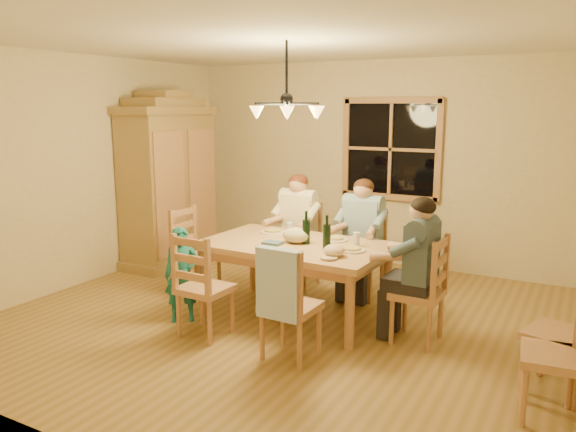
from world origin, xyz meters
The scene contains 31 objects.
floor centered at (0.00, 0.00, 0.00)m, with size 5.50×5.50×0.00m, color olive.
ceiling centered at (0.00, 0.00, 2.70)m, with size 5.50×5.00×0.02m, color white.
wall_back centered at (0.00, 2.50, 1.35)m, with size 5.50×0.02×2.70m, color beige.
wall_left centered at (-2.75, 0.00, 1.35)m, with size 0.02×5.00×2.70m, color beige.
window centered at (0.20, 2.47, 1.55)m, with size 1.30×0.06×1.30m.
chandelier centered at (0.00, 0.00, 2.08)m, with size 0.77×0.68×0.71m.
armoire centered at (-2.42, 1.11, 1.06)m, with size 0.66×1.40×2.30m.
dining_table centered at (0.01, 0.16, 0.66)m, with size 1.87×1.18×0.76m.
chair_far_left centered at (-0.43, 1.04, 0.30)m, with size 0.45×0.43×0.99m.
chair_far_right centered at (0.39, 1.02, 0.30)m, with size 0.45×0.43×0.99m.
chair_near_left centered at (-0.48, -0.69, 0.30)m, with size 0.45×0.43×0.99m.
chair_near_right centered at (0.44, -0.72, 0.30)m, with size 0.45×0.43×0.99m.
chair_end_left centered at (-1.27, 0.20, 0.30)m, with size 0.43×0.45×0.99m.
chair_end_right centered at (1.28, 0.12, 0.30)m, with size 0.43×0.45×0.99m.
adult_woman centered at (-0.43, 1.04, 0.84)m, with size 0.41×0.43×0.87m.
adult_plaid_man centered at (0.39, 1.02, 0.84)m, with size 0.41×0.43×0.87m.
adult_slate_man centered at (1.28, 0.12, 0.84)m, with size 0.43×0.41×0.87m.
towel centered at (0.43, -0.91, 0.70)m, with size 0.38×0.10×0.58m, color #ADC2EA.
wine_bottle_a centered at (0.12, 0.19, 0.93)m, with size 0.08×0.08×0.33m, color black.
wine_bottle_b centered at (0.38, 0.10, 0.93)m, with size 0.08×0.08×0.33m, color black.
plate_woman centered at (-0.42, 0.45, 0.77)m, with size 0.26×0.26×0.02m, color white.
plate_plaid centered at (0.31, 0.45, 0.77)m, with size 0.26×0.26×0.02m, color white.
plate_slate centered at (0.62, 0.14, 0.77)m, with size 0.26×0.26×0.02m, color white.
wine_glass_a centered at (-0.19, 0.42, 0.83)m, with size 0.06×0.06×0.14m, color silver.
wine_glass_b centered at (0.60, 0.33, 0.83)m, with size 0.06×0.06×0.14m, color silver.
cap centered at (0.56, -0.12, 0.82)m, with size 0.20×0.20×0.11m, color #CDAE89.
napkin centered at (-0.16, 0.00, 0.78)m, with size 0.18×0.14×0.03m, color #465F80.
cloth_bundle centered at (0.01, 0.18, 0.84)m, with size 0.28×0.22×0.15m, color tan.
child centered at (-0.90, -0.51, 0.47)m, with size 0.35×0.23×0.95m, color #186A6F.
chair_spare_front centered at (2.45, -0.72, 0.30)m, with size 0.46×0.48×0.99m.
chair_spare_back centered at (2.45, -0.29, 0.30)m, with size 0.53×0.54×0.99m.
Camera 1 is at (2.57, -4.66, 2.11)m, focal length 35.00 mm.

